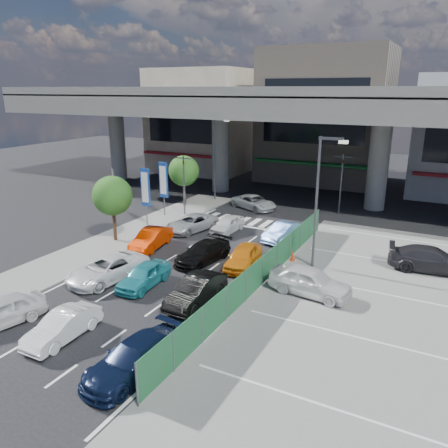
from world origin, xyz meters
The scene contains 31 objects.
ground centered at (0.00, 0.00, 0.00)m, with size 120.00×120.00×0.00m, color black.
parking_lot centered at (11.00, 2.00, 0.03)m, with size 12.00×28.00×0.06m, color slate.
sidewalk_left centered at (-7.00, 4.00, 0.06)m, with size 4.00×30.00×0.12m, color slate.
fence_run centered at (5.30, 1.00, 0.90)m, with size 0.16×22.00×1.80m, color #1F5B32, non-canonical shape.
expressway centered at (0.00, 22.00, 8.76)m, with size 64.00×14.00×10.75m.
building_west centered at (-16.00, 31.97, 6.49)m, with size 12.00×10.90×13.00m.
building_center centered at (0.00, 32.97, 7.49)m, with size 14.00×10.90×15.00m.
traffic_light_left centered at (-6.20, 12.00, 3.94)m, with size 1.60×1.24×5.20m.
traffic_light_right centered at (5.50, 19.00, 3.94)m, with size 1.60×1.24×5.20m.
street_lamp_right centered at (7.17, 6.00, 4.77)m, with size 1.65×0.22×8.00m.
street_lamp_left centered at (-6.33, 18.00, 4.77)m, with size 1.65×0.22×8.00m.
signboard_near centered at (-7.20, 7.99, 3.06)m, with size 0.80×0.14×4.70m.
signboard_far centered at (-7.60, 10.99, 3.06)m, with size 0.80×0.14×4.70m.
tree_near centered at (-7.00, 4.00, 3.39)m, with size 2.80×2.80×4.80m.
tree_far centered at (-7.80, 14.50, 3.39)m, with size 2.80×2.80×4.80m.
van_white_back_left centered at (-3.80, -7.56, 0.69)m, with size 1.63×4.05×1.38m, color silver.
hatch_white_back_mid centered at (-0.36, -7.05, 0.62)m, with size 1.31×3.76×1.24m, color white.
minivan_navy_back centered at (4.01, -7.52, 0.67)m, with size 1.88×4.63×1.34m, color black.
sedan_white_mid_left centered at (-2.90, -1.35, 0.69)m, with size 2.29×4.97×1.38m, color white.
taxi_teal_mid centered at (-0.53, -1.07, 0.65)m, with size 1.53×3.81×1.30m, color teal.
hatch_black_mid_right centered at (3.07, -1.42, 0.69)m, with size 1.46×4.19×1.38m, color black.
taxi_orange_left centered at (-3.89, 4.11, 0.68)m, with size 1.43×4.10×1.35m, color red.
sedan_black_mid centered at (0.56, 3.57, 0.64)m, with size 1.78×4.39×1.27m, color black.
taxi_orange_right centered at (3.21, 3.99, 0.68)m, with size 1.60×3.97×1.35m, color orange.
wagon_silver_front_left centered at (-3.42, 8.63, 0.63)m, with size 2.08×4.52×1.25m, color #A2A4A9.
sedan_white_front_mid centered at (-0.81, 9.64, 0.62)m, with size 1.47×3.65×1.24m, color silver.
kei_truck_front_right centered at (3.58, 9.86, 0.63)m, with size 1.33×3.82×1.26m, color #628EDD.
crossing_wagon_silver centered at (-1.76, 16.83, 0.63)m, with size 2.08×4.51×1.25m, color #B6BABE.
parked_sedan_white centered at (7.99, 2.12, 0.81)m, with size 1.78×4.42×1.50m, color white.
parked_sedan_dgrey centered at (13.55, 8.61, 0.78)m, with size 2.03×4.99×1.45m, color #28272C.
traffic_cone centered at (5.60, 6.32, 0.38)m, with size 0.32×0.32×0.63m, color red.
Camera 1 is at (13.78, -18.76, 10.59)m, focal length 35.00 mm.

